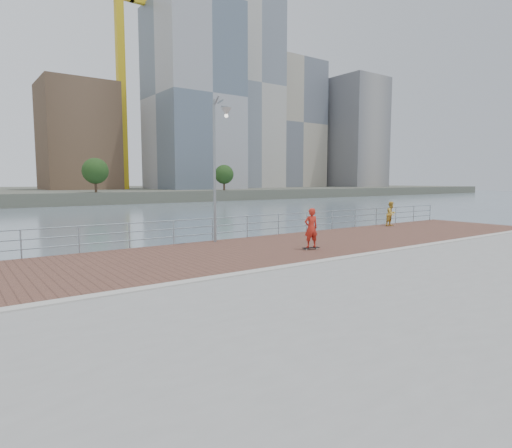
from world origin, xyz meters
TOP-DOWN VIEW (x-y plane):
  - water at (0.00, 0.00)m, footprint 400.00×400.00m
  - seawall at (0.00, -5.00)m, footprint 40.00×24.00m
  - brick_lane at (0.00, 3.60)m, footprint 40.00×6.80m
  - curb at (0.00, 0.00)m, footprint 40.00×0.40m
  - guardrail at (0.00, 7.00)m, footprint 39.06×0.06m
  - street_lamp at (0.88, 6.03)m, footprint 0.47×1.36m
  - skateboard at (3.02, 2.21)m, footprint 0.79×0.39m
  - skateboarder at (3.02, 2.21)m, footprint 0.69×0.54m
  - bystander at (13.57, 6.02)m, footprint 0.78×0.61m
  - tower_crane at (27.36, 104.00)m, footprint 47.00×2.00m
  - skyline at (29.43, 104.29)m, footprint 233.00×41.00m

SIDE VIEW (x-z plane):
  - water at x=0.00m, z-range -2.00..-2.00m
  - seawall at x=0.00m, z-range -2.00..0.00m
  - brick_lane at x=0.00m, z-range 0.00..0.02m
  - curb at x=0.00m, z-range 0.00..0.06m
  - skateboard at x=3.02m, z-range 0.04..0.13m
  - guardrail at x=0.00m, z-range 0.13..1.25m
  - bystander at x=13.57m, z-range 0.02..1.58m
  - skateboarder at x=3.02m, z-range 0.10..1.77m
  - street_lamp at x=0.88m, z-range 1.35..7.79m
  - skyline at x=29.43m, z-range -9.22..56.01m
  - tower_crane at x=27.36m, z-range 8.15..58.85m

